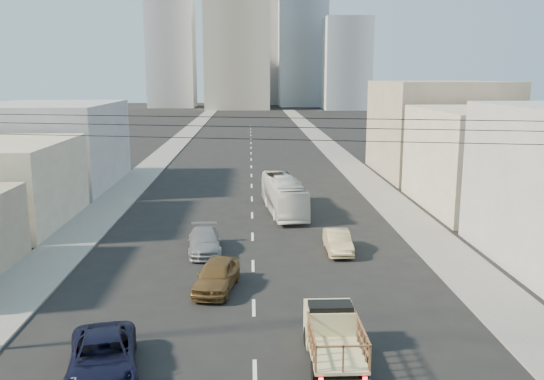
{
  "coord_description": "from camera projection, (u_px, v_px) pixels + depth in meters",
  "views": [
    {
      "loc": [
        -0.11,
        -17.21,
        10.65
      ],
      "look_at": [
        1.25,
        18.45,
        3.5
      ],
      "focal_mm": 38.0,
      "sensor_mm": 36.0,
      "label": 1
    }
  ],
  "objects": [
    {
      "name": "midrise_east",
      "position": [
        346.0,
        64.0,
        178.99
      ],
      "size": [
        14.0,
        14.0,
        28.0
      ],
      "primitive_type": "cube",
      "color": "gray",
      "rests_on": "ground"
    },
    {
      "name": "flatbed_pickup",
      "position": [
        333.0,
        333.0,
        21.73
      ],
      "size": [
        1.95,
        4.41,
        1.9
      ],
      "color": "#C6BC85",
      "rests_on": "ground"
    },
    {
      "name": "overhead_wires",
      "position": [
        253.0,
        128.0,
        18.66
      ],
      "size": [
        23.01,
        5.02,
        0.72
      ],
      "color": "black",
      "rests_on": "ground"
    },
    {
      "name": "bldg_right_far",
      "position": [
        437.0,
        128.0,
        61.83
      ],
      "size": [
        12.0,
        16.0,
        10.0
      ],
      "primitive_type": "cube",
      "color": "gray",
      "rests_on": "ground"
    },
    {
      "name": "lane_dashes",
      "position": [
        251.0,
        163.0,
        70.88
      ],
      "size": [
        0.15,
        104.0,
        0.01
      ],
      "color": "silver",
      "rests_on": "ground"
    },
    {
      "name": "navy_pickup",
      "position": [
        103.0,
        357.0,
        20.59
      ],
      "size": [
        3.43,
        5.56,
        1.44
      ],
      "primitive_type": "imported",
      "rotation": [
        0.0,
        0.0,
        0.21
      ],
      "color": "black",
      "rests_on": "ground"
    },
    {
      "name": "sedan_grey",
      "position": [
        205.0,
        241.0,
        35.05
      ],
      "size": [
        2.35,
        4.92,
        1.38
      ],
      "primitive_type": "imported",
      "rotation": [
        0.0,
        0.0,
        0.09
      ],
      "color": "gray",
      "rests_on": "ground"
    },
    {
      "name": "high_rise_tower",
      "position": [
        237.0,
        12.0,
        179.48
      ],
      "size": [
        20.0,
        20.0,
        60.0
      ],
      "primitive_type": "cube",
      "color": "tan",
      "rests_on": "ground"
    },
    {
      "name": "sedan_brown",
      "position": [
        217.0,
        275.0,
        28.88
      ],
      "size": [
        2.55,
        4.72,
        1.53
      ],
      "primitive_type": "imported",
      "rotation": [
        0.0,
        0.0,
        -0.17
      ],
      "color": "brown",
      "rests_on": "ground"
    },
    {
      "name": "bldg_right_mid",
      "position": [
        494.0,
        159.0,
        46.33
      ],
      "size": [
        11.0,
        14.0,
        8.0
      ],
      "primitive_type": "cube",
      "color": "#AA9F89",
      "rests_on": "ground"
    },
    {
      "name": "sidewalk_left",
      "position": [
        173.0,
        146.0,
        87.09
      ],
      "size": [
        3.5,
        180.0,
        0.12
      ],
      "primitive_type": "cube",
      "color": "slate",
      "rests_on": "ground"
    },
    {
      "name": "midrise_back",
      "position": [
        266.0,
        43.0,
        210.82
      ],
      "size": [
        18.0,
        18.0,
        44.0
      ],
      "primitive_type": "cube",
      "color": "gray",
      "rests_on": "ground"
    },
    {
      "name": "bldg_left_far",
      "position": [
        50.0,
        145.0,
        55.65
      ],
      "size": [
        12.0,
        16.0,
        8.0
      ],
      "primitive_type": "cube",
      "color": "gray",
      "rests_on": "ground"
    },
    {
      "name": "sedan_tan",
      "position": [
        338.0,
        241.0,
        35.11
      ],
      "size": [
        1.42,
        4.04,
        1.33
      ],
      "primitive_type": "imported",
      "rotation": [
        0.0,
        0.0,
        -0.0
      ],
      "color": "tan",
      "rests_on": "ground"
    },
    {
      "name": "midrise_ne",
      "position": [
        302.0,
        47.0,
        196.96
      ],
      "size": [
        16.0,
        16.0,
        40.0
      ],
      "primitive_type": "cube",
      "color": "gray",
      "rests_on": "ground"
    },
    {
      "name": "midrise_nw",
      "position": [
        172.0,
        55.0,
        191.01
      ],
      "size": [
        15.0,
        15.0,
        34.0
      ],
      "primitive_type": "cube",
      "color": "gray",
      "rests_on": "ground"
    },
    {
      "name": "sidewalk_right",
      "position": [
        328.0,
        145.0,
        87.97
      ],
      "size": [
        3.5,
        180.0,
        0.12
      ],
      "primitive_type": "cube",
      "color": "slate",
      "rests_on": "ground"
    },
    {
      "name": "city_bus",
      "position": [
        284.0,
        195.0,
        45.19
      ],
      "size": [
        3.28,
        10.11,
        2.77
      ],
      "primitive_type": "imported",
      "rotation": [
        0.0,
        0.0,
        0.1
      ],
      "color": "silver",
      "rests_on": "ground"
    }
  ]
}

